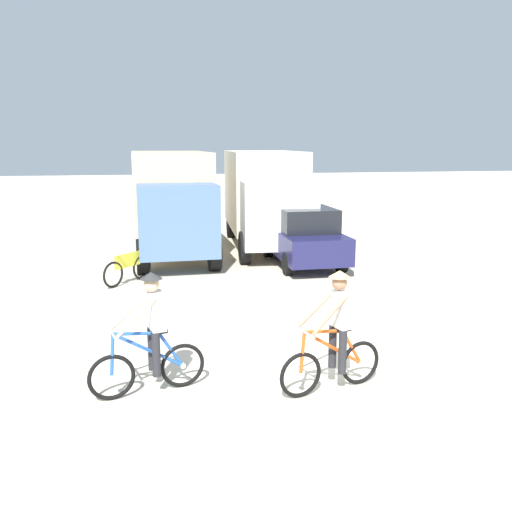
{
  "coord_description": "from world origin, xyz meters",
  "views": [
    {
      "loc": [
        -2.87,
        -8.1,
        3.6
      ],
      "look_at": [
        -0.46,
        3.97,
        1.1
      ],
      "focal_mm": 38.82,
      "sensor_mm": 36.0,
      "label": 1
    }
  ],
  "objects_px": {
    "sedan_parked": "(303,236)",
    "cyclist_cowboy_hat": "(336,336)",
    "cyclist_orange_shirt": "(151,338)",
    "box_truck_tan_camper": "(171,198)",
    "bicycle_spare": "(128,269)",
    "box_truck_cream_rv": "(265,194)"
  },
  "relations": [
    {
      "from": "cyclist_cowboy_hat",
      "to": "bicycle_spare",
      "type": "distance_m",
      "value": 7.86
    },
    {
      "from": "box_truck_cream_rv",
      "to": "bicycle_spare",
      "type": "distance_m",
      "value": 6.6
    },
    {
      "from": "cyclist_cowboy_hat",
      "to": "bicycle_spare",
      "type": "height_order",
      "value": "cyclist_cowboy_hat"
    },
    {
      "from": "sedan_parked",
      "to": "cyclist_cowboy_hat",
      "type": "relative_size",
      "value": 2.31
    },
    {
      "from": "cyclist_orange_shirt",
      "to": "cyclist_cowboy_hat",
      "type": "relative_size",
      "value": 1.0
    },
    {
      "from": "box_truck_tan_camper",
      "to": "bicycle_spare",
      "type": "distance_m",
      "value": 4.26
    },
    {
      "from": "box_truck_tan_camper",
      "to": "cyclist_orange_shirt",
      "type": "xyz_separation_m",
      "value": [
        -0.82,
        -10.51,
        -1.03
      ]
    },
    {
      "from": "box_truck_tan_camper",
      "to": "box_truck_cream_rv",
      "type": "distance_m",
      "value": 3.37
    },
    {
      "from": "sedan_parked",
      "to": "cyclist_orange_shirt",
      "type": "distance_m",
      "value": 9.32
    },
    {
      "from": "box_truck_tan_camper",
      "to": "sedan_parked",
      "type": "distance_m",
      "value": 4.61
    },
    {
      "from": "box_truck_tan_camper",
      "to": "bicycle_spare",
      "type": "xyz_separation_m",
      "value": [
        -1.35,
        -3.77,
        -1.48
      ]
    },
    {
      "from": "box_truck_tan_camper",
      "to": "sedan_parked",
      "type": "xyz_separation_m",
      "value": [
        3.79,
        -2.41,
        -0.99
      ]
    },
    {
      "from": "cyclist_cowboy_hat",
      "to": "bicycle_spare",
      "type": "bearing_deg",
      "value": 113.9
    },
    {
      "from": "cyclist_cowboy_hat",
      "to": "bicycle_spare",
      "type": "xyz_separation_m",
      "value": [
        -3.18,
        7.18,
        -0.45
      ]
    },
    {
      "from": "box_truck_cream_rv",
      "to": "sedan_parked",
      "type": "relative_size",
      "value": 1.64
    },
    {
      "from": "cyclist_orange_shirt",
      "to": "bicycle_spare",
      "type": "distance_m",
      "value": 6.78
    },
    {
      "from": "box_truck_cream_rv",
      "to": "bicycle_spare",
      "type": "relative_size",
      "value": 5.27
    },
    {
      "from": "box_truck_cream_rv",
      "to": "cyclist_cowboy_hat",
      "type": "xyz_separation_m",
      "value": [
        -1.47,
        -11.62,
        -1.03
      ]
    },
    {
      "from": "box_truck_cream_rv",
      "to": "box_truck_tan_camper",
      "type": "bearing_deg",
      "value": -168.36
    },
    {
      "from": "sedan_parked",
      "to": "bicycle_spare",
      "type": "relative_size",
      "value": 3.21
    },
    {
      "from": "box_truck_cream_rv",
      "to": "cyclist_cowboy_hat",
      "type": "distance_m",
      "value": 11.76
    },
    {
      "from": "box_truck_tan_camper",
      "to": "cyclist_cowboy_hat",
      "type": "distance_m",
      "value": 11.14
    }
  ]
}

